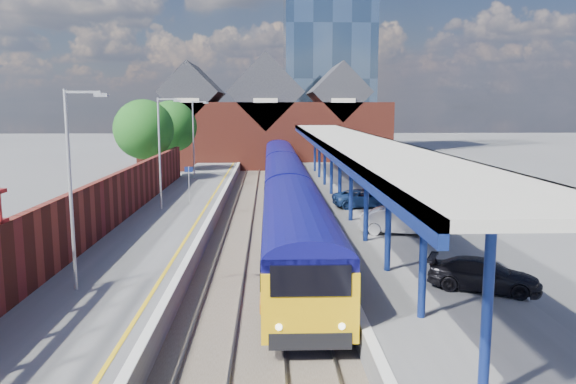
# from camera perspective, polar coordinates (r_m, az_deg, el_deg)

# --- Properties ---
(ground) EXTENTS (240.00, 240.00, 0.00)m
(ground) POSITION_cam_1_polar(r_m,az_deg,el_deg) (43.97, -2.39, -1.10)
(ground) COLOR #5B5B5E
(ground) RESTS_ON ground
(ballast_bed) EXTENTS (6.00, 76.00, 0.06)m
(ballast_bed) POSITION_cam_1_polar(r_m,az_deg,el_deg) (34.15, -2.50, -3.87)
(ballast_bed) COLOR #473D33
(ballast_bed) RESTS_ON ground
(rails) EXTENTS (4.51, 76.00, 0.14)m
(rails) POSITION_cam_1_polar(r_m,az_deg,el_deg) (34.13, -2.50, -3.72)
(rails) COLOR slate
(rails) RESTS_ON ground
(left_platform) EXTENTS (5.00, 76.00, 1.00)m
(left_platform) POSITION_cam_1_polar(r_m,az_deg,el_deg) (34.54, -11.68, -3.10)
(left_platform) COLOR #565659
(left_platform) RESTS_ON ground
(right_platform) EXTENTS (6.00, 76.00, 1.00)m
(right_platform) POSITION_cam_1_polar(r_m,az_deg,el_deg) (34.52, 7.52, -3.00)
(right_platform) COLOR #565659
(right_platform) RESTS_ON ground
(coping_left) EXTENTS (0.30, 76.00, 0.05)m
(coping_left) POSITION_cam_1_polar(r_m,az_deg,el_deg) (34.12, -7.81, -2.24)
(coping_left) COLOR silver
(coping_left) RESTS_ON left_platform
(coping_right) EXTENTS (0.30, 76.00, 0.05)m
(coping_right) POSITION_cam_1_polar(r_m,az_deg,el_deg) (34.06, 2.80, -2.19)
(coping_right) COLOR silver
(coping_right) RESTS_ON right_platform
(yellow_line) EXTENTS (0.14, 76.00, 0.01)m
(yellow_line) POSITION_cam_1_polar(r_m,az_deg,el_deg) (34.19, -8.81, -2.27)
(yellow_line) COLOR yellow
(yellow_line) RESTS_ON left_platform
(train) EXTENTS (2.87, 65.90, 3.45)m
(train) POSITION_cam_1_polar(r_m,az_deg,el_deg) (48.35, -0.59, 2.33)
(train) COLOR #0E0D5E
(train) RESTS_ON ground
(canopy) EXTENTS (4.50, 52.00, 4.48)m
(canopy) POSITION_cam_1_polar(r_m,az_deg,el_deg) (35.73, 6.34, 5.10)
(canopy) COLOR navy
(canopy) RESTS_ON right_platform
(lamp_post_b) EXTENTS (1.48, 0.18, 7.00)m
(lamp_post_b) POSITION_cam_1_polar(r_m,az_deg,el_deg) (20.61, -20.93, 1.35)
(lamp_post_b) COLOR #A5A8AA
(lamp_post_b) RESTS_ON left_platform
(lamp_post_c) EXTENTS (1.48, 0.18, 7.00)m
(lamp_post_c) POSITION_cam_1_polar(r_m,az_deg,el_deg) (36.05, -12.72, 4.57)
(lamp_post_c) COLOR #A5A8AA
(lamp_post_c) RESTS_ON left_platform
(lamp_post_d) EXTENTS (1.48, 0.18, 7.00)m
(lamp_post_d) POSITION_cam_1_polar(r_m,az_deg,el_deg) (51.84, -9.45, 5.82)
(lamp_post_d) COLOR #A5A8AA
(lamp_post_d) RESTS_ON left_platform
(platform_sign) EXTENTS (0.55, 0.08, 2.50)m
(platform_sign) POSITION_cam_1_polar(r_m,az_deg,el_deg) (38.02, -10.03, 1.35)
(platform_sign) COLOR #A5A8AA
(platform_sign) RESTS_ON left_platform
(brick_wall) EXTENTS (0.35, 50.00, 3.86)m
(brick_wall) POSITION_cam_1_polar(r_m,az_deg,el_deg) (28.60, -19.11, -1.83)
(brick_wall) COLOR maroon
(brick_wall) RESTS_ON left_platform
(station_building) EXTENTS (30.00, 12.12, 13.78)m
(station_building) POSITION_cam_1_polar(r_m,az_deg,el_deg) (71.37, -2.26, 7.02)
(station_building) COLOR maroon
(station_building) RESTS_ON ground
(glass_tower) EXTENTS (14.20, 14.20, 40.30)m
(glass_tower) POSITION_cam_1_polar(r_m,az_deg,el_deg) (94.72, 4.06, 16.34)
(glass_tower) COLOR #435A73
(glass_tower) RESTS_ON ground
(tree_near) EXTENTS (5.20, 5.20, 8.10)m
(tree_near) POSITION_cam_1_polar(r_m,az_deg,el_deg) (50.44, -14.29, 6.01)
(tree_near) COLOR #382314
(tree_near) RESTS_ON ground
(tree_far) EXTENTS (5.20, 5.20, 8.10)m
(tree_far) POSITION_cam_1_polar(r_m,az_deg,el_deg) (58.10, -11.65, 6.40)
(tree_far) COLOR #382314
(tree_far) RESTS_ON ground
(parked_car_silver) EXTENTS (4.38, 2.47, 1.37)m
(parked_car_silver) POSITION_cam_1_polar(r_m,az_deg,el_deg) (29.12, 11.35, -2.88)
(parked_car_silver) COLOR silver
(parked_car_silver) RESTS_ON right_platform
(parked_car_dark) EXTENTS (4.14, 3.01, 1.11)m
(parked_car_dark) POSITION_cam_1_polar(r_m,az_deg,el_deg) (21.12, 19.28, -7.93)
(parked_car_dark) COLOR black
(parked_car_dark) RESTS_ON right_platform
(parked_car_blue) EXTENTS (4.41, 2.47, 1.16)m
(parked_car_blue) POSITION_cam_1_polar(r_m,az_deg,el_deg) (36.61, 7.86, -0.62)
(parked_car_blue) COLOR navy
(parked_car_blue) RESTS_ON right_platform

